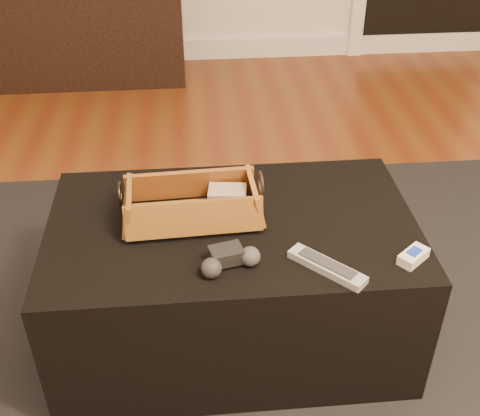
{
  "coord_description": "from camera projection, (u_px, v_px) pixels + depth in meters",
  "views": [
    {
      "loc": [
        -0.21,
        -0.92,
        1.4
      ],
      "look_at": [
        -0.09,
        0.37,
        0.49
      ],
      "focal_mm": 45.0,
      "sensor_mm": 36.0,
      "label": 1
    }
  ],
  "objects": [
    {
      "name": "baseboard",
      "position": [
        220.0,
        49.0,
        3.76
      ],
      "size": [
        5.0,
        0.04,
        0.12
      ],
      "primitive_type": "cube",
      "color": "white",
      "rests_on": "floor"
    },
    {
      "name": "media_cabinet",
      "position": [
        62.0,
        32.0,
        3.4
      ],
      "size": [
        1.36,
        0.45,
        0.53
      ],
      "primitive_type": "cube",
      "color": "black",
      "rests_on": "floor"
    },
    {
      "name": "area_rug",
      "position": [
        234.0,
        345.0,
        1.83
      ],
      "size": [
        2.6,
        2.0,
        0.01
      ],
      "primitive_type": "cube",
      "color": "black",
      "rests_on": "floor"
    },
    {
      "name": "ottoman",
      "position": [
        233.0,
        280.0,
        1.75
      ],
      "size": [
        1.0,
        0.6,
        0.42
      ],
      "primitive_type": "cube",
      "color": "black",
      "rests_on": "area_rug"
    },
    {
      "name": "tv_remote",
      "position": [
        186.0,
        215.0,
        1.61
      ],
      "size": [
        0.2,
        0.07,
        0.02
      ],
      "primitive_type": "cube",
      "rotation": [
        0.0,
        0.0,
        0.15
      ],
      "color": "black",
      "rests_on": "wicker_basket"
    },
    {
      "name": "cloth_bundle",
      "position": [
        227.0,
        198.0,
        1.65
      ],
      "size": [
        0.11,
        0.08,
        0.06
      ],
      "primitive_type": "cube",
      "rotation": [
        0.0,
        0.0,
        -0.13
      ],
      "color": "tan",
      "rests_on": "wicker_basket"
    },
    {
      "name": "wicker_basket",
      "position": [
        192.0,
        205.0,
        1.62
      ],
      "size": [
        0.38,
        0.21,
        0.13
      ],
      "color": "#9E6C23",
      "rests_on": "ottoman"
    },
    {
      "name": "game_controller",
      "position": [
        229.0,
        259.0,
        1.46
      ],
      "size": [
        0.16,
        0.11,
        0.05
      ],
      "color": "black",
      "rests_on": "ottoman"
    },
    {
      "name": "silver_remote",
      "position": [
        327.0,
        267.0,
        1.46
      ],
      "size": [
        0.18,
        0.18,
        0.02
      ],
      "color": "#A6A9AD",
      "rests_on": "ottoman"
    },
    {
      "name": "cream_gadget",
      "position": [
        413.0,
        256.0,
        1.49
      ],
      "size": [
        0.09,
        0.09,
        0.03
      ],
      "color": "beige",
      "rests_on": "ottoman"
    }
  ]
}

